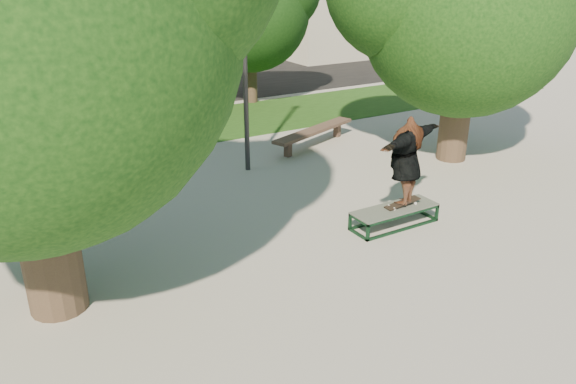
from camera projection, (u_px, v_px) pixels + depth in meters
ground at (328, 264)px, 9.63m from camera, size 120.00×120.00×0.00m
grass_strip at (183, 127)px, 17.66m from camera, size 30.00×4.00×0.02m
asphalt_strip at (100, 93)px, 22.36m from camera, size 40.00×8.00×0.01m
bg_tree_right at (247, 4)px, 19.62m from camera, size 5.04×4.31×5.43m
lamppost at (244, 41)px, 12.90m from camera, size 0.25×0.15×6.11m
grind_box at (394, 217)px, 11.00m from camera, size 1.80×0.60×0.38m
skater_rig at (406, 161)px, 10.66m from camera, size 2.20×1.28×1.81m
bystander at (49, 228)px, 9.01m from camera, size 0.74×0.68×1.70m
bench at (314, 132)px, 15.75m from camera, size 3.16×1.55×0.49m
car_dark at (100, 85)px, 19.82m from camera, size 2.52×5.16×1.63m
car_grey at (87, 80)px, 21.19m from camera, size 2.50×5.19×1.43m
car_silver_b at (126, 72)px, 23.00m from camera, size 2.20×4.78×1.35m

